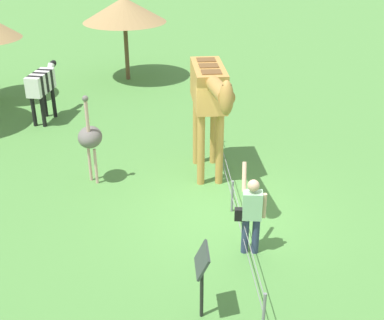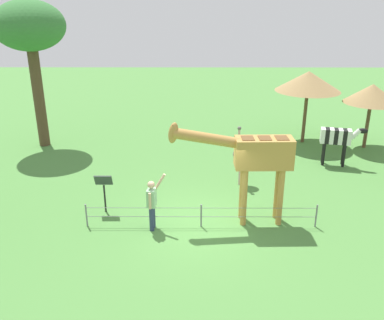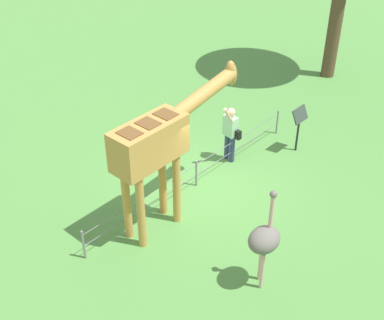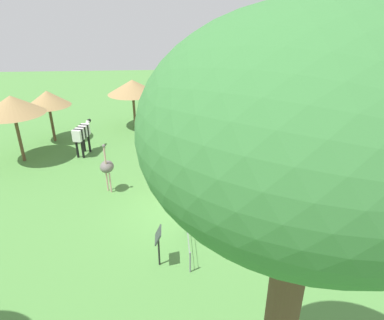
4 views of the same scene
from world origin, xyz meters
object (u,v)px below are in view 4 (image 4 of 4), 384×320
object	(u,v)px
zebra	(82,134)
shade_hut_aside	(12,105)
shade_hut_far	(132,87)
tree_northeast	(310,138)
ostrich	(107,167)
info_sign	(158,240)
giraffe	(173,143)
visitor	(190,209)
shade_hut_near	(48,99)

from	to	relation	value
zebra	shade_hut_aside	size ratio (longest dim) A/B	0.54
shade_hut_far	tree_northeast	xyz separation A→B (m)	(17.85, 3.70, 3.49)
ostrich	info_sign	distance (m)	5.17
giraffe	visitor	world-z (taller)	giraffe
ostrich	shade_hut_near	bearing A→B (deg)	-146.52
info_sign	visitor	bearing A→B (deg)	147.21
shade_hut_near	shade_hut_aside	world-z (taller)	shade_hut_aside
shade_hut_near	shade_hut_aside	size ratio (longest dim) A/B	0.87
giraffe	shade_hut_aside	xyz separation A→B (m)	(-3.48, -7.63, 0.76)
shade_hut_far	info_sign	size ratio (longest dim) A/B	2.35
ostrich	shade_hut_aside	bearing A→B (deg)	-125.63
shade_hut_near	info_sign	world-z (taller)	shade_hut_near
shade_hut_aside	giraffe	bearing A→B (deg)	65.50
visitor	shade_hut_aside	distance (m)	10.59
info_sign	tree_northeast	bearing A→B (deg)	21.19
info_sign	shade_hut_far	bearing A→B (deg)	-172.15
visitor	info_sign	size ratio (longest dim) A/B	1.35
zebra	shade_hut_far	size ratio (longest dim) A/B	0.59
zebra	tree_northeast	bearing A→B (deg)	23.81
ostrich	info_sign	world-z (taller)	ostrich
giraffe	tree_northeast	bearing A→B (deg)	8.03
zebra	ostrich	world-z (taller)	ostrich
visitor	tree_northeast	xyz separation A→B (m)	(6.61, 0.87, 5.21)
zebra	info_sign	distance (m)	9.68
info_sign	ostrich	bearing A→B (deg)	-154.54
zebra	ostrich	distance (m)	4.52
shade_hut_near	info_sign	bearing A→B (deg)	30.18
giraffe	ostrich	world-z (taller)	giraffe
ostrich	giraffe	bearing A→B (deg)	89.86
zebra	info_sign	size ratio (longest dim) A/B	1.38
giraffe	shade_hut_far	distance (m)	8.57
tree_northeast	zebra	bearing A→B (deg)	-156.19
shade_hut_far	tree_northeast	size ratio (longest dim) A/B	0.41
giraffe	shade_hut_far	xyz separation A→B (m)	(-8.23, -2.35, 0.46)
ostrich	info_sign	xyz separation A→B (m)	(4.66, 2.22, -0.23)
ostrich	tree_northeast	distance (m)	11.59
shade_hut_far	shade_hut_aside	size ratio (longest dim) A/B	0.91
shade_hut_near	tree_northeast	world-z (taller)	tree_northeast
tree_northeast	visitor	bearing A→B (deg)	-172.54
giraffe	shade_hut_near	distance (m)	9.22
visitor	zebra	distance (m)	8.81
giraffe	zebra	bearing A→B (deg)	-131.13
giraffe	tree_northeast	distance (m)	10.49
shade_hut_near	shade_hut_aside	distance (m)	2.82
ostrich	shade_hut_near	size ratio (longest dim) A/B	0.76
giraffe	ostrich	xyz separation A→B (m)	(-0.01, -2.79, -0.99)
shade_hut_near	tree_northeast	xyz separation A→B (m)	(15.78, 8.21, 3.59)
visitor	tree_northeast	world-z (taller)	tree_northeast
giraffe	zebra	xyz separation A→B (m)	(-4.10, -4.70, -1.00)
giraffe	shade_hut_near	size ratio (longest dim) A/B	1.25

